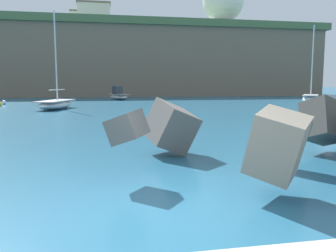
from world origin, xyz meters
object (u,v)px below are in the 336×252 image
Objects in this scene: boat_near_left at (56,104)px; mooring_buoy_inner at (0,104)px; boat_mid_left at (118,95)px; radar_dome at (223,4)px; station_building_central at (84,25)px; boat_near_right at (311,99)px; mooring_buoy_outer at (4,102)px; station_building_west at (94,17)px; mooring_buoy_middle at (177,123)px.

boat_near_left reaches higher than mooring_buoy_inner.
radar_dome is at bearing 45.38° from boat_mid_left.
boat_near_right is at bearing -63.46° from station_building_central.
station_building_central is at bearing 83.48° from mooring_buoy_inner.
mooring_buoy_outer is at bearing -97.36° from station_building_central.
station_building_west is 11.27m from station_building_central.
station_building_west is (8.65, 35.98, 15.44)m from mooring_buoy_outer.
mooring_buoy_middle is 60.80m from radar_dome.
station_building_central is at bearing 82.64° from mooring_buoy_outer.
radar_dome is 1.77× the size of station_building_central.
station_building_west is (-3.47, 27.07, 15.09)m from boat_mid_left.
boat_mid_left is at bearing 145.26° from boat_near_right.
boat_near_right is 1.66× the size of boat_mid_left.
boat_near_right is at bearing -34.74° from boat_mid_left.
station_building_central is at bearing 96.28° from mooring_buoy_middle.
boat_mid_left is at bearing 45.13° from mooring_buoy_inner.
mooring_buoy_middle is 1.00× the size of mooring_buoy_outer.
mooring_buoy_inner is at bearing 125.10° from mooring_buoy_middle.
mooring_buoy_middle is 70.86m from station_building_central.
radar_dome reaches higher than station_building_west.
boat_near_left reaches higher than mooring_buoy_middle.
boat_near_right is 1.21× the size of station_building_west.
radar_dome is (3.10, 36.92, 17.97)m from boat_near_right.
radar_dome is at bearing 54.02° from boat_near_left.
mooring_buoy_outer is (-0.36, 2.90, 0.00)m from mooring_buoy_inner.
mooring_buoy_outer is at bearing 97.17° from mooring_buoy_inner.
boat_near_right is 49.32m from station_building_west.
mooring_buoy_middle is 0.07× the size of station_building_west.
mooring_buoy_middle is 25.68m from mooring_buoy_outer.
boat_near_right reaches higher than mooring_buoy_middle.
boat_near_right is 32.28m from mooring_buoy_outer.
radar_dome is at bearing -8.34° from station_building_west.
station_building_central is (6.06, 46.95, 15.57)m from mooring_buoy_outer.
mooring_buoy_inner is 1.00× the size of mooring_buoy_outer.
radar_dome reaches higher than boat_mid_left.
boat_mid_left is (6.00, 16.61, 0.12)m from boat_near_left.
boat_near_right is at bearing 42.85° from mooring_buoy_middle.
boat_near_left is 15.96m from mooring_buoy_middle.
mooring_buoy_middle is at bearing -85.08° from station_building_west.
mooring_buoy_middle is at bearing -57.96° from mooring_buoy_outer.
station_building_west is at bearing -76.71° from station_building_central.
boat_near_left is at bearing -89.94° from station_building_central.
boat_near_left is 18.66× the size of mooring_buoy_middle.
station_building_west is at bearing 97.31° from boat_mid_left.
radar_dome is (21.39, 53.89, 18.32)m from mooring_buoy_middle.
station_building_west is (2.53, 43.67, 15.21)m from boat_near_left.
boat_near_left is 52.41m from radar_dome.
mooring_buoy_inner is at bearing -96.52° from station_building_central.
mooring_buoy_inner and mooring_buoy_outer have the same top height.
mooring_buoy_middle is at bearing -54.90° from mooring_buoy_inner.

